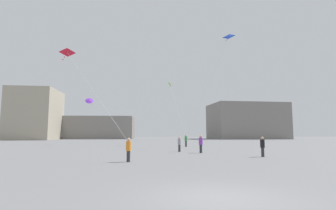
# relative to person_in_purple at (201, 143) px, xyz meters

# --- Properties ---
(ground_plane) EXTENTS (300.00, 300.00, 0.00)m
(ground_plane) POSITION_rel_person_in_purple_xyz_m (-3.32, -17.76, -0.96)
(ground_plane) COLOR slate
(person_in_purple) EXTENTS (0.38, 0.38, 1.76)m
(person_in_purple) POSITION_rel_person_in_purple_xyz_m (0.00, 0.00, 0.00)
(person_in_purple) COLOR #2D2D33
(person_in_purple) RESTS_ON ground_plane
(person_in_grey) EXTENTS (0.34, 0.34, 1.58)m
(person_in_grey) POSITION_rel_person_in_purple_xyz_m (-1.88, 1.92, -0.10)
(person_in_grey) COLOR #2D2D33
(person_in_grey) RESTS_ON ground_plane
(person_in_green) EXTENTS (0.38, 0.38, 1.75)m
(person_in_green) POSITION_rel_person_in_purple_xyz_m (0.50, 12.41, -0.01)
(person_in_green) COLOR #2D2D33
(person_in_green) RESTS_ON ground_plane
(person_in_black) EXTENTS (0.36, 0.36, 1.65)m
(person_in_black) POSITION_rel_person_in_purple_xyz_m (4.14, -4.71, -0.06)
(person_in_black) COLOR #2D2D33
(person_in_black) RESTS_ON ground_plane
(person_in_orange) EXTENTS (0.35, 0.35, 1.62)m
(person_in_orange) POSITION_rel_person_in_purple_xyz_m (-6.62, -7.64, -0.08)
(person_in_orange) COLOR #2D2D33
(person_in_orange) RESTS_ON ground_plane
(kite_cobalt_delta) EXTENTS (6.41, 4.18, 14.59)m
(kite_cobalt_delta) POSITION_rel_person_in_purple_xyz_m (6.00, 8.97, 14.20)
(kite_cobalt_delta) COLOR blue
(kite_violet_diamond) EXTENTS (16.13, 7.26, 6.73)m
(kite_violet_diamond) POSITION_rel_person_in_purple_xyz_m (-14.77, 19.00, 6.46)
(kite_violet_diamond) COLOR purple
(kite_crimson_delta) EXTENTS (6.68, 6.47, 8.28)m
(kite_crimson_delta) POSITION_rel_person_in_purple_xyz_m (-12.54, -1.74, 8.12)
(kite_crimson_delta) COLOR red
(kite_lime_diamond) EXTENTS (2.08, 6.17, 9.45)m
(kite_lime_diamond) POSITION_rel_person_in_purple_xyz_m (-1.25, 18.02, 9.23)
(kite_lime_diamond) COLOR #8CD12D
(building_left_hall) EXTENTS (13.51, 16.27, 15.90)m
(building_left_hall) POSITION_rel_person_in_purple_xyz_m (-40.32, 60.93, 6.99)
(building_left_hall) COLOR #A39984
(building_left_hall) RESTS_ON ground_plane
(building_centre_hall) EXTENTS (25.84, 16.11, 8.10)m
(building_centre_hall) POSITION_rel_person_in_purple_xyz_m (-22.32, 74.25, 3.08)
(building_centre_hall) COLOR gray
(building_centre_hall) RESTS_ON ground_plane
(building_right_hall) EXTENTS (26.29, 18.64, 12.72)m
(building_right_hall) POSITION_rel_person_in_purple_xyz_m (31.68, 67.29, 5.40)
(building_right_hall) COLOR gray
(building_right_hall) RESTS_ON ground_plane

